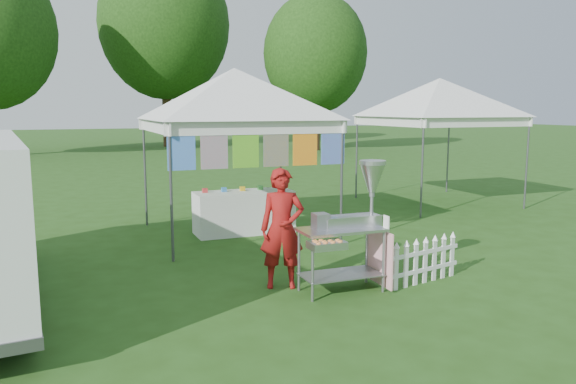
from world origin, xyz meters
name	(u,v)px	position (x,y,z in m)	size (l,w,h in m)	color
ground	(316,291)	(0.00, 0.00, 0.00)	(120.00, 120.00, 0.00)	#264B15
canopy_main	(234,69)	(0.00, 3.49, 2.99)	(4.24, 4.24, 3.45)	#59595E
canopy_right	(440,78)	(5.50, 5.00, 2.99)	(4.24, 4.24, 3.45)	#59595E
tree_mid	(164,25)	(3.00, 28.00, 7.14)	(7.60, 7.60, 11.52)	#342112
tree_right	(315,54)	(10.00, 22.00, 5.18)	(5.60, 5.60, 8.42)	#342112
donut_cart	(354,215)	(0.47, -0.13, 0.97)	(1.19, 0.80, 1.65)	gray
vendor	(282,228)	(-0.33, 0.33, 0.77)	(0.56, 0.37, 1.55)	maroon
picket_fence	(425,262)	(1.49, -0.22, 0.29)	(1.23, 0.30, 0.56)	white
display_table	(244,212)	(0.17, 3.57, 0.39)	(1.80, 0.70, 0.78)	white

